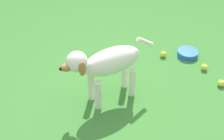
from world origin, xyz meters
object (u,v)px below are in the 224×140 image
Objects in this scene: dog at (107,64)px; tennis_ball_0 at (204,67)px; water_bowl at (188,53)px; tennis_ball_2 at (221,83)px; tennis_ball_1 at (163,54)px.

tennis_ball_0 is (0.09, -1.07, -0.36)m from dog.
tennis_ball_0 is 0.30× the size of water_bowl.
water_bowl is (0.55, 0.05, -0.00)m from tennis_ball_2.
dog is 1.16m from water_bowl.
tennis_ball_1 is 0.27m from water_bowl.
tennis_ball_0 is at bearing 3.08° from tennis_ball_2.
water_bowl is (0.28, 0.03, -0.00)m from tennis_ball_0.
tennis_ball_1 is 0.69m from tennis_ball_2.
water_bowl is (-0.07, -0.26, -0.00)m from tennis_ball_1.
tennis_ball_1 is 0.30× the size of water_bowl.
tennis_ball_0 is 0.28m from water_bowl.
tennis_ball_1 is at bearing -161.55° from dog.
water_bowl is at bearing 6.83° from tennis_ball_0.
tennis_ball_0 is 0.27m from tennis_ball_2.
tennis_ball_0 is 0.45m from tennis_ball_1.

